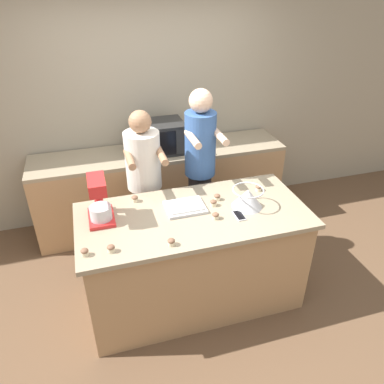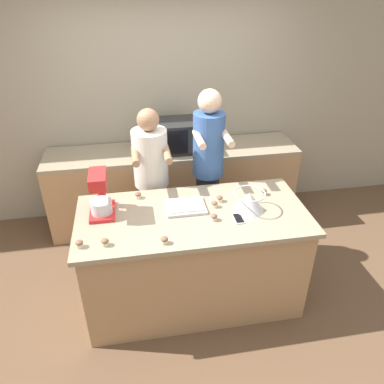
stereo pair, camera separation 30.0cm
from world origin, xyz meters
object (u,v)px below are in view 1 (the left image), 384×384
Objects in this scene: stand_mixer at (99,202)px; baking_tray at (185,207)px; cupcake_2 at (217,197)px; person_right at (200,171)px; cupcake_3 at (85,252)px; mixing_bowl at (248,197)px; cupcake_1 at (135,199)px; cupcake_4 at (213,203)px; person_left at (145,188)px; cupcake_7 at (171,242)px; cupcake_5 at (216,216)px; cupcake_6 at (111,248)px; cupcake_0 at (259,188)px; cell_phone at (239,216)px; microwave_oven at (160,137)px.

baking_tray is (0.68, -0.04, -0.15)m from stand_mixer.
cupcake_2 is (0.98, 0.01, -0.14)m from stand_mixer.
cupcake_3 is (-1.14, -0.95, 0.01)m from person_right.
cupcake_1 is (-0.89, 0.34, -0.06)m from mixing_bowl.
cupcake_4 is at bearing -96.98° from person_right.
cupcake_7 is at bearing -89.24° from person_left.
mixing_bowl reaches higher than baking_tray.
cupcake_2 and cupcake_4 have the same top height.
cupcake_5 is at bearing -16.13° from stand_mixer.
person_right is at bearing 88.77° from cupcake_2.
cupcake_2 is at bearing 51.38° from cupcake_4.
cupcake_6 and cupcake_7 have the same top height.
cupcake_0 and cupcake_5 have the same top height.
cupcake_0 is 1.45m from cupcake_6.
baking_tray is at bearing 167.40° from mixing_bowl.
baking_tray is 0.75m from cupcake_6.
cupcake_0 is (0.95, -0.48, 0.11)m from person_left.
mixing_bowl reaches higher than cupcake_1.
baking_tray is at bearing 149.22° from cell_phone.
cupcake_1 is at bearing 173.08° from cupcake_0.
cupcake_0 is (0.71, 0.10, 0.01)m from baking_tray.
mixing_bowl is 1.19m from cupcake_6.
stand_mixer is 0.70m from baking_tray.
person_right is at bearing 26.47° from cupcake_1.
stand_mixer is 0.73× the size of microwave_oven.
cupcake_0 is (0.40, -0.48, 0.01)m from person_right.
person_right is at bearing 95.34° from cell_phone.
cupcake_1 is at bearing 53.56° from cupcake_3.
cupcake_0 is 1.00× the size of cupcake_6.
cupcake_1 is 0.67m from cupcake_6.
person_left is 11.19× the size of cell_phone.
person_right reaches higher than cupcake_2.
person_right is 4.72× the size of stand_mixer.
mixing_bowl is 0.27m from cupcake_2.
mixing_bowl is 0.96m from cupcake_1.
cupcake_0 is 1.61m from cupcake_3.
mixing_bowl is (0.75, -0.69, 0.17)m from person_left.
person_left is at bearing -115.01° from microwave_oven.
baking_tray is at bearing 174.40° from cupcake_4.
cell_phone is at bearing -134.42° from cupcake_0.
cupcake_0 is 1.08m from cupcake_7.
cupcake_6 is (-0.89, -0.36, 0.00)m from cupcake_4.
cupcake_5 is at bearing -84.47° from microwave_oven.
mixing_bowl is at bearing -7.47° from stand_mixer.
baking_tray is 0.31m from cupcake_2.
cupcake_2 is 1.00× the size of cupcake_3.
person_right is 1.15m from cupcake_7.
person_right reaches higher than mixing_bowl.
cupcake_3 is (-1.13, -0.43, 0.00)m from cupcake_2.
cupcake_5 is (0.87, -0.25, -0.14)m from stand_mixer.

